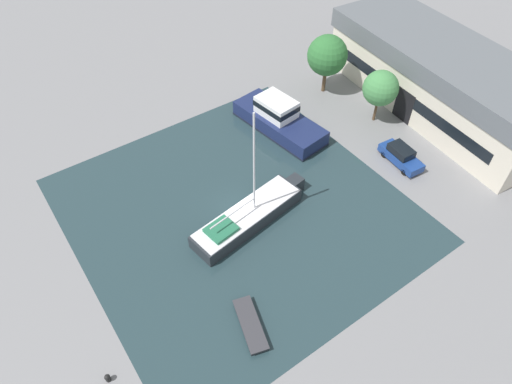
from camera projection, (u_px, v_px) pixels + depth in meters
ground_plane at (237, 210)px, 39.07m from camera, size 440.00×440.00×0.00m
water_canal at (237, 210)px, 39.07m from camera, size 26.96×26.14×0.01m
warehouse_building at (441, 78)px, 46.80m from camera, size 26.64×11.79×6.81m
quay_tree_near_building at (381, 88)px, 44.87m from camera, size 3.55×3.55×5.64m
quay_tree_by_water at (327, 55)px, 48.15m from camera, size 4.29×4.29×6.53m
parked_car at (401, 156)px, 42.54m from camera, size 4.65×2.14×1.73m
sailboat_moored at (249, 216)px, 37.64m from camera, size 4.15×11.58×10.89m
motor_cruiser at (279, 119)px, 45.80m from camera, size 10.61×5.03×3.32m
small_dinghy at (250, 325)px, 31.45m from camera, size 4.42×2.45×0.49m
mooring_bollard at (108, 378)px, 28.88m from camera, size 0.37×0.37×0.64m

